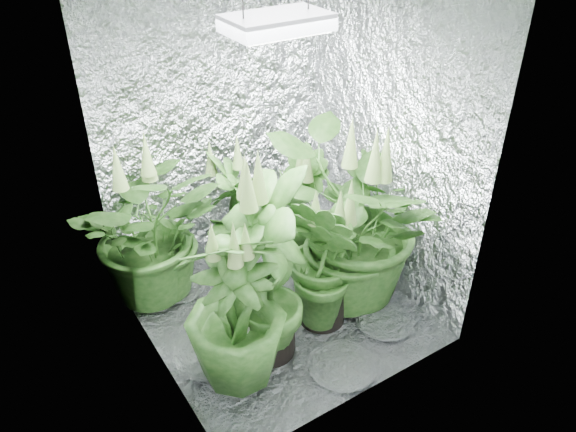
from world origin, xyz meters
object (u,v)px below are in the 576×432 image
at_px(plant_g, 324,261).
at_px(circulation_fan, 325,240).
at_px(grow_lamp, 277,23).
at_px(plant_b, 234,215).
at_px(plant_e, 358,226).
at_px(plant_c, 300,211).
at_px(plant_a, 150,230).
at_px(plant_f, 268,270).
at_px(plant_d, 235,308).

height_order(plant_g, circulation_fan, plant_g).
relative_size(grow_lamp, plant_b, 0.51).
relative_size(plant_b, plant_e, 0.78).
bearing_deg(plant_c, circulation_fan, -21.36).
bearing_deg(circulation_fan, grow_lamp, -140.35).
xyz_separation_m(plant_a, plant_f, (0.36, -0.84, 0.08)).
relative_size(plant_d, plant_e, 0.85).
bearing_deg(plant_e, circulation_fan, 74.65).
distance_m(plant_a, circulation_fan, 1.27).
distance_m(plant_g, circulation_fan, 0.73).
bearing_deg(plant_c, plant_d, -140.96).
bearing_deg(plant_f, plant_b, 75.01).
relative_size(plant_d, circulation_fan, 2.95).
bearing_deg(plant_c, plant_a, 169.42).
relative_size(plant_e, plant_g, 1.24).
relative_size(plant_a, circulation_fan, 3.04).
bearing_deg(plant_b, plant_d, -117.48).
distance_m(plant_c, plant_e, 0.60).
height_order(plant_d, plant_f, plant_f).
distance_m(plant_b, plant_e, 0.89).
distance_m(plant_b, circulation_fan, 0.72).
distance_m(plant_e, plant_g, 0.30).
bearing_deg(plant_e, plant_b, 122.51).
relative_size(plant_a, plant_e, 0.88).
bearing_deg(plant_b, grow_lamp, -88.98).
bearing_deg(plant_b, plant_a, 177.91).
bearing_deg(plant_b, plant_c, -21.35).
xyz_separation_m(plant_d, circulation_fan, (1.07, 0.65, -0.35)).
bearing_deg(plant_f, circulation_fan, 35.13).
distance_m(plant_d, circulation_fan, 1.30).
bearing_deg(circulation_fan, plant_d, -138.11).
xyz_separation_m(plant_d, plant_g, (0.66, 0.12, -0.04)).
relative_size(plant_c, plant_f, 0.72).
xyz_separation_m(plant_c, plant_d, (-0.89, -0.72, 0.08)).
distance_m(plant_f, plant_g, 0.45).
relative_size(plant_a, plant_c, 1.19).
bearing_deg(plant_e, plant_f, -173.25).
bearing_deg(plant_a, grow_lamp, -45.05).
relative_size(grow_lamp, circulation_fan, 1.38).
bearing_deg(plant_a, plant_g, -45.26).
height_order(plant_c, plant_d, plant_d).
height_order(grow_lamp, plant_a, grow_lamp).
bearing_deg(grow_lamp, plant_e, -20.03).
bearing_deg(circulation_fan, plant_f, -134.32).
xyz_separation_m(plant_c, circulation_fan, (0.18, -0.07, -0.27)).
xyz_separation_m(plant_e, plant_g, (-0.27, -0.03, -0.14)).
bearing_deg(plant_a, plant_f, -66.78).
bearing_deg(circulation_fan, plant_e, -94.81).
height_order(plant_b, plant_c, plant_b).
bearing_deg(grow_lamp, plant_a, 134.95).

